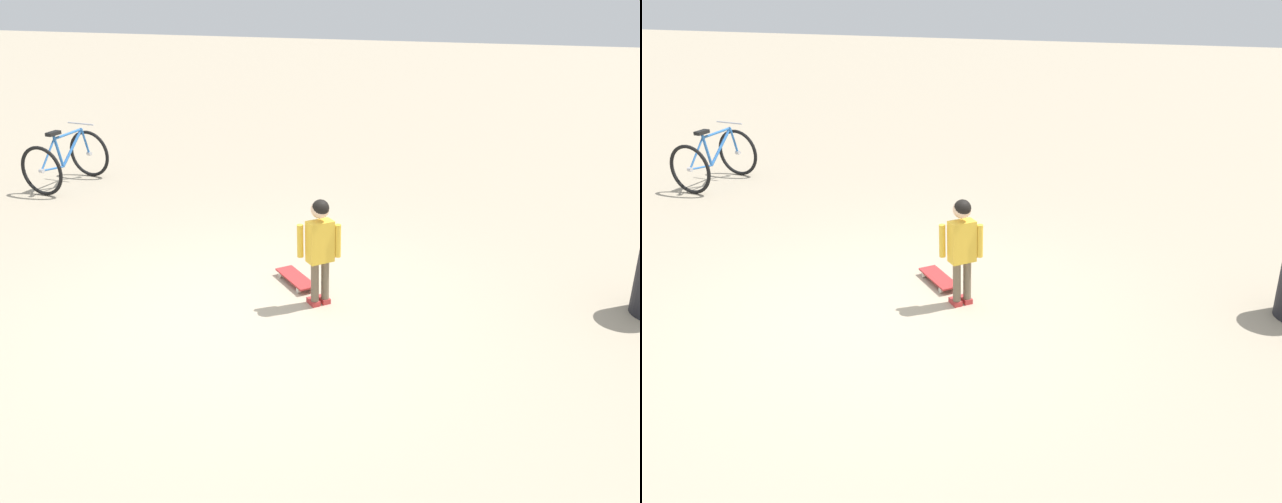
{
  "view_description": "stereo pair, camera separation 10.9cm",
  "coord_description": "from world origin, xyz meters",
  "views": [
    {
      "loc": [
        5.24,
        2.1,
        3.02
      ],
      "look_at": [
        -0.44,
        0.57,
        0.55
      ],
      "focal_mm": 38.52,
      "sensor_mm": 36.0,
      "label": 1
    },
    {
      "loc": [
        5.21,
        2.2,
        3.02
      ],
      "look_at": [
        -0.44,
        0.57,
        0.55
      ],
      "focal_mm": 38.52,
      "sensor_mm": 36.0,
      "label": 2
    }
  ],
  "objects": [
    {
      "name": "child_person",
      "position": [
        -0.44,
        0.57,
        0.66
      ],
      "size": [
        0.27,
        0.4,
        1.06
      ],
      "color": "brown",
      "rests_on": "ground"
    },
    {
      "name": "ground_plane",
      "position": [
        0.0,
        0.0,
        0.0
      ],
      "size": [
        50.0,
        50.0,
        0.0
      ],
      "primitive_type": "plane",
      "color": "tan"
    },
    {
      "name": "bicycle_near",
      "position": [
        -3.2,
        -4.02,
        0.38
      ],
      "size": [
        1.14,
        0.82,
        0.85
      ],
      "color": "black",
      "rests_on": "ground"
    },
    {
      "name": "skateboard",
      "position": [
        -0.83,
        0.21,
        0.06
      ],
      "size": [
        0.55,
        0.54,
        0.07
      ],
      "color": "#B22D2D",
      "rests_on": "ground"
    }
  ]
}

